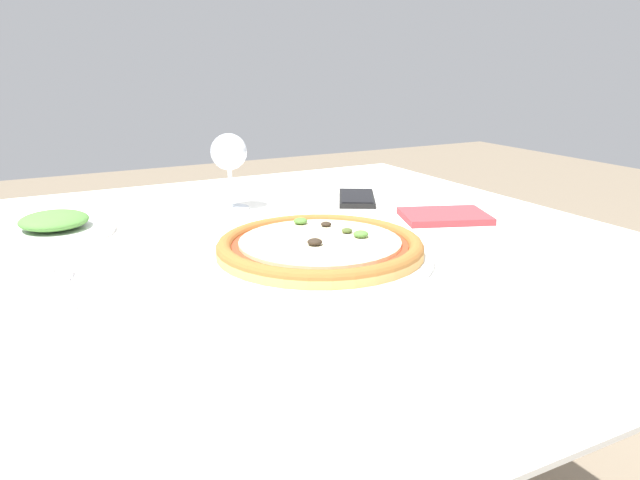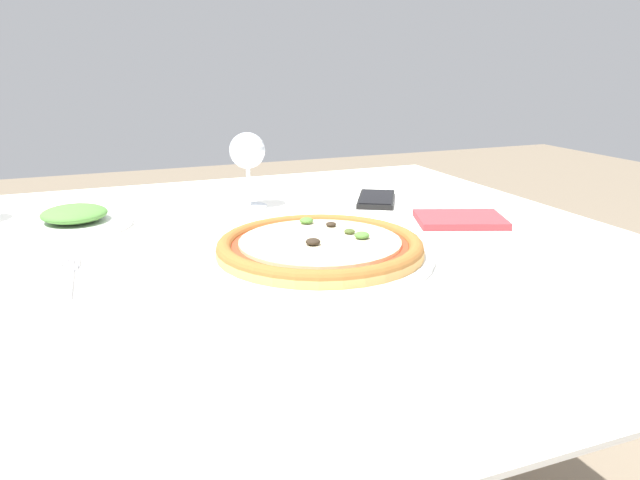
# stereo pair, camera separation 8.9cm
# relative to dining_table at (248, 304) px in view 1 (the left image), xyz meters

# --- Properties ---
(dining_table) EXTENTS (1.24, 1.14, 0.74)m
(dining_table) POSITION_rel_dining_table_xyz_m (0.00, 0.00, 0.00)
(dining_table) COLOR #997047
(dining_table) RESTS_ON ground_plane
(pizza_plate) EXTENTS (0.33, 0.33, 0.04)m
(pizza_plate) POSITION_rel_dining_table_xyz_m (0.08, -0.08, 0.10)
(pizza_plate) COLOR white
(pizza_plate) RESTS_ON dining_table
(fork) EXTENTS (0.03, 0.17, 0.00)m
(fork) POSITION_rel_dining_table_xyz_m (-0.26, -0.02, 0.08)
(fork) COLOR silver
(fork) RESTS_ON dining_table
(wine_glass_far_left) EXTENTS (0.07, 0.07, 0.14)m
(wine_glass_far_left) POSITION_rel_dining_table_xyz_m (0.08, 0.27, 0.19)
(wine_glass_far_left) COLOR silver
(wine_glass_far_left) RESTS_ON dining_table
(cell_phone) EXTENTS (0.13, 0.16, 0.01)m
(cell_phone) POSITION_rel_dining_table_xyz_m (0.33, 0.22, 0.09)
(cell_phone) COLOR black
(cell_phone) RESTS_ON dining_table
(side_plate) EXTENTS (0.19, 0.19, 0.04)m
(side_plate) POSITION_rel_dining_table_xyz_m (-0.24, 0.24, 0.10)
(side_plate) COLOR white
(side_plate) RESTS_ON dining_table
(napkin_folded) EXTENTS (0.18, 0.16, 0.01)m
(napkin_folded) POSITION_rel_dining_table_xyz_m (0.39, 0.02, 0.09)
(napkin_folded) COLOR #933338
(napkin_folded) RESTS_ON dining_table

